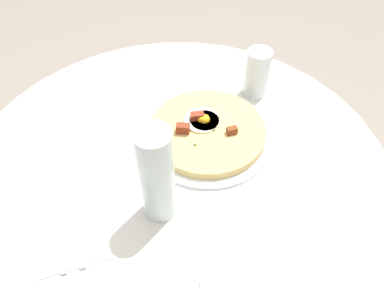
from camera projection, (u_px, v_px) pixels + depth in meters
The scene contains 10 objects.
ground_plane at pixel (182, 281), 1.44m from camera, with size 6.00×6.00×0.00m, color gray.
dining_table at pixel (178, 201), 1.05m from camera, with size 1.04×1.04×0.70m.
pizza_plate at pixel (207, 135), 0.98m from camera, with size 0.33×0.33×0.01m, color white.
breakfast_pizza at pixel (207, 130), 0.97m from camera, with size 0.29×0.29×0.05m.
bread_plate at pixel (243, 284), 0.72m from camera, with size 0.16×0.16×0.01m, color white.
napkin at pixel (69, 232), 0.80m from camera, with size 0.17×0.14×0.00m, color white.
fork at pixel (77, 229), 0.80m from camera, with size 0.18×0.01×0.01m, color silver.
knife at pixel (60, 234), 0.79m from camera, with size 0.18×0.01×0.01m, color silver.
water_glass at pixel (257, 73), 1.05m from camera, with size 0.07×0.07×0.14m, color silver.
water_bottle at pixel (157, 176), 0.75m from camera, with size 0.07×0.07×0.24m, color silver.
Camera 1 is at (-0.25, -0.53, 1.42)m, focal length 35.90 mm.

